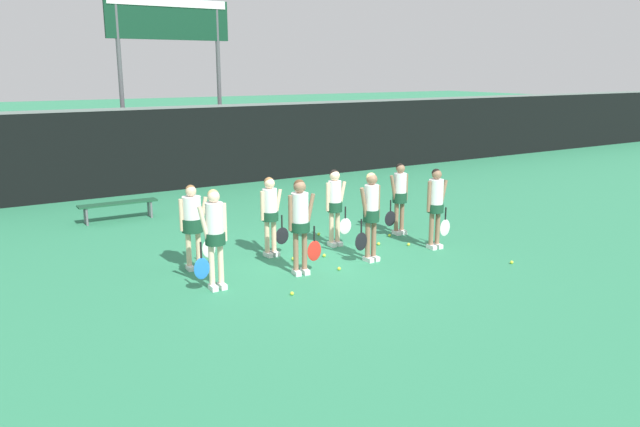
% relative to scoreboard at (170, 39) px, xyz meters
% --- Properties ---
extents(ground_plane, '(140.00, 140.00, 0.00)m').
position_rel_scoreboard_xyz_m(ground_plane, '(-0.53, -9.95, -4.69)').
color(ground_plane, '#2D7F56').
extents(fence_windscreen, '(60.00, 0.08, 2.63)m').
position_rel_scoreboard_xyz_m(fence_windscreen, '(-0.53, -1.37, -3.36)').
color(fence_windscreen, black).
rests_on(fence_windscreen, ground_plane).
extents(scoreboard, '(4.04, 0.15, 5.93)m').
position_rel_scoreboard_xyz_m(scoreboard, '(0.00, 0.00, 0.00)').
color(scoreboard, '#515156').
rests_on(scoreboard, ground_plane).
extents(bench_courtside, '(1.95, 0.38, 0.47)m').
position_rel_scoreboard_xyz_m(bench_courtside, '(-3.13, -4.54, -4.28)').
color(bench_courtside, '#19472D').
rests_on(bench_courtside, ground_plane).
extents(player_0, '(0.64, 0.35, 1.77)m').
position_rel_scoreboard_xyz_m(player_0, '(-3.00, -10.54, -3.64)').
color(player_0, beige).
rests_on(player_0, ground_plane).
extents(player_1, '(0.65, 0.36, 1.80)m').
position_rel_scoreboard_xyz_m(player_1, '(-1.34, -10.61, -3.61)').
color(player_1, '#8C664C').
rests_on(player_1, ground_plane).
extents(player_2, '(0.61, 0.32, 1.79)m').
position_rel_scoreboard_xyz_m(player_2, '(0.26, -10.64, -3.64)').
color(player_2, '#8C664C').
rests_on(player_2, ground_plane).
extents(player_3, '(0.63, 0.35, 1.72)m').
position_rel_scoreboard_xyz_m(player_3, '(1.97, -10.64, -3.68)').
color(player_3, '#8C664C').
rests_on(player_3, ground_plane).
extents(player_4, '(0.67, 0.40, 1.64)m').
position_rel_scoreboard_xyz_m(player_4, '(-2.92, -9.27, -3.72)').
color(player_4, beige).
rests_on(player_4, ground_plane).
extents(player_5, '(0.64, 0.34, 1.64)m').
position_rel_scoreboard_xyz_m(player_5, '(-1.27, -9.29, -3.73)').
color(player_5, beige).
rests_on(player_5, ground_plane).
extents(player_6, '(0.63, 0.33, 1.67)m').
position_rel_scoreboard_xyz_m(player_6, '(0.26, -9.35, -3.71)').
color(player_6, beige).
rests_on(player_6, ground_plane).
extents(player_7, '(0.64, 0.33, 1.66)m').
position_rel_scoreboard_xyz_m(player_7, '(2.06, -9.33, -3.72)').
color(player_7, '#8C664C').
rests_on(player_7, ground_plane).
extents(tennis_ball_0, '(0.07, 0.07, 0.07)m').
position_rel_scoreboard_xyz_m(tennis_ball_0, '(0.40, -8.47, -4.65)').
color(tennis_ball_0, '#CCE033').
rests_on(tennis_ball_0, ground_plane).
extents(tennis_ball_1, '(0.07, 0.07, 0.07)m').
position_rel_scoreboard_xyz_m(tennis_ball_1, '(2.51, -12.30, -4.66)').
color(tennis_ball_1, '#CCE033').
rests_on(tennis_ball_1, ground_plane).
extents(tennis_ball_2, '(0.07, 0.07, 0.07)m').
position_rel_scoreboard_xyz_m(tennis_ball_2, '(1.08, -9.84, -4.66)').
color(tennis_ball_2, '#CCE033').
rests_on(tennis_ball_2, ground_plane).
extents(tennis_ball_3, '(0.07, 0.07, 0.07)m').
position_rel_scoreboard_xyz_m(tennis_ball_3, '(1.72, -9.41, -4.66)').
color(tennis_ball_3, '#CCE033').
rests_on(tennis_ball_3, ground_plane).
extents(tennis_ball_4, '(0.07, 0.07, 0.07)m').
position_rel_scoreboard_xyz_m(tennis_ball_4, '(-0.61, -10.83, -4.66)').
color(tennis_ball_4, '#CCE033').
rests_on(tennis_ball_4, ground_plane).
extents(tennis_ball_5, '(0.07, 0.07, 0.07)m').
position_rel_scoreboard_xyz_m(tennis_ball_5, '(-2.04, -11.52, -4.66)').
color(tennis_ball_5, '#CCE033').
rests_on(tennis_ball_5, ground_plane).
extents(tennis_ball_6, '(0.07, 0.07, 0.07)m').
position_rel_scoreboard_xyz_m(tennis_ball_6, '(1.61, -10.23, -4.66)').
color(tennis_ball_6, '#CCE033').
rests_on(tennis_ball_6, ground_plane).
extents(tennis_ball_7, '(0.07, 0.07, 0.07)m').
position_rel_scoreboard_xyz_m(tennis_ball_7, '(-1.04, -9.81, -4.66)').
color(tennis_ball_7, '#CCE033').
rests_on(tennis_ball_7, ground_plane).
extents(tennis_ball_8, '(0.07, 0.07, 0.07)m').
position_rel_scoreboard_xyz_m(tennis_ball_8, '(-0.39, -9.94, -4.66)').
color(tennis_ball_8, '#CCE033').
rests_on(tennis_ball_8, ground_plane).
extents(tennis_ball_9, '(0.07, 0.07, 0.07)m').
position_rel_scoreboard_xyz_m(tennis_ball_9, '(-0.09, -9.20, -4.65)').
color(tennis_ball_9, '#CCE033').
rests_on(tennis_ball_9, ground_plane).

